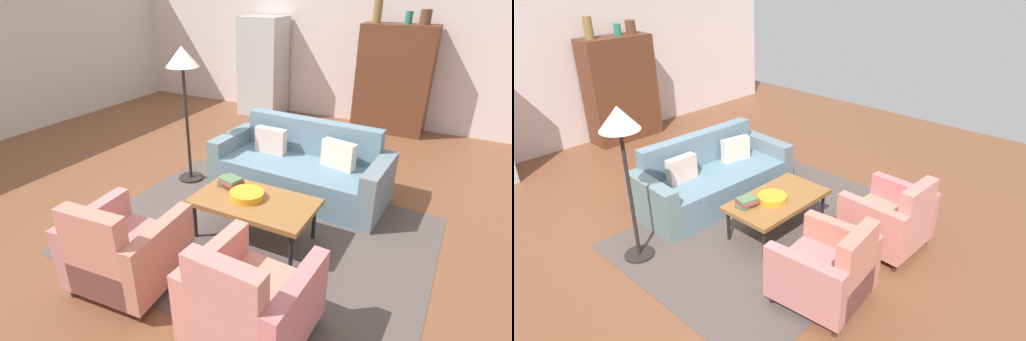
% 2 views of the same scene
% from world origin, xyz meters
% --- Properties ---
extents(ground_plane, '(11.12, 11.12, 0.00)m').
position_xyz_m(ground_plane, '(0.00, 0.00, 0.00)').
color(ground_plane, brown).
extents(wall_back, '(9.26, 0.12, 2.80)m').
position_xyz_m(wall_back, '(0.00, 3.84, 1.40)').
color(wall_back, silver).
rests_on(wall_back, ground).
extents(area_rug, '(3.40, 2.60, 0.01)m').
position_xyz_m(area_rug, '(0.53, -0.53, 0.00)').
color(area_rug, '#544844').
rests_on(area_rug, ground).
extents(couch, '(2.14, 0.99, 0.86)m').
position_xyz_m(couch, '(0.54, 0.61, 0.29)').
color(couch, slate).
rests_on(couch, ground).
extents(coffee_table, '(1.20, 0.70, 0.44)m').
position_xyz_m(coffee_table, '(0.53, -0.58, 0.40)').
color(coffee_table, black).
rests_on(coffee_table, ground).
extents(armchair_left, '(0.87, 0.87, 0.88)m').
position_xyz_m(armchair_left, '(-0.06, -1.74, 0.34)').
color(armchair_left, '#2E1C22').
rests_on(armchair_left, ground).
extents(armchair_right, '(0.83, 0.83, 0.88)m').
position_xyz_m(armchair_right, '(1.13, -1.74, 0.34)').
color(armchair_right, '#2E261E').
rests_on(armchair_right, ground).
extents(fruit_bowl, '(0.34, 0.34, 0.07)m').
position_xyz_m(fruit_bowl, '(0.45, -0.58, 0.47)').
color(fruit_bowl, orange).
rests_on(fruit_bowl, coffee_table).
extents(book_stack, '(0.26, 0.24, 0.10)m').
position_xyz_m(book_stack, '(0.17, -0.44, 0.49)').
color(book_stack, '#456C49').
rests_on(book_stack, coffee_table).
extents(cabinet, '(1.20, 0.51, 1.80)m').
position_xyz_m(cabinet, '(0.97, 3.49, 0.90)').
color(cabinet, brown).
rests_on(cabinet, ground).
extents(vase_tall, '(0.14, 0.14, 0.35)m').
position_xyz_m(vase_tall, '(0.57, 3.49, 1.98)').
color(vase_tall, olive).
rests_on(vase_tall, cabinet).
extents(vase_round, '(0.11, 0.11, 0.19)m').
position_xyz_m(vase_round, '(1.07, 3.49, 1.90)').
color(vase_round, '#237766').
rests_on(vase_round, cabinet).
extents(vase_small, '(0.17, 0.17, 0.23)m').
position_xyz_m(vase_small, '(1.32, 3.49, 1.91)').
color(vase_small, brown).
rests_on(vase_small, cabinet).
extents(floor_lamp, '(0.40, 0.40, 1.72)m').
position_xyz_m(floor_lamp, '(-0.88, 0.21, 1.44)').
color(floor_lamp, '#292221').
rests_on(floor_lamp, ground).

